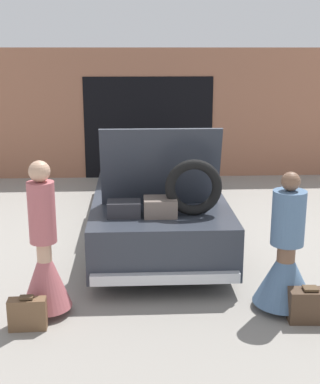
{
  "coord_description": "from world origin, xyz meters",
  "views": [
    {
      "loc": [
        -0.34,
        -8.06,
        2.77
      ],
      "look_at": [
        0.0,
        -1.37,
        0.97
      ],
      "focal_mm": 50.0,
      "sensor_mm": 36.0,
      "label": 1
    }
  ],
  "objects_px": {
    "suitcase_beside_left_person": "(28,314)",
    "person_right": "(286,262)",
    "suitcase_beside_right_person": "(309,305)",
    "person_left": "(45,260)",
    "car": "(156,193)"
  },
  "relations": [
    {
      "from": "car",
      "to": "suitcase_beside_right_person",
      "type": "height_order",
      "value": "car"
    },
    {
      "from": "person_right",
      "to": "suitcase_beside_right_person",
      "type": "bearing_deg",
      "value": -155.57
    },
    {
      "from": "car",
      "to": "suitcase_beside_left_person",
      "type": "height_order",
      "value": "car"
    },
    {
      "from": "suitcase_beside_left_person",
      "to": "person_left",
      "type": "bearing_deg",
      "value": 66.8
    },
    {
      "from": "person_left",
      "to": "car",
      "type": "bearing_deg",
      "value": 168.54
    },
    {
      "from": "suitcase_beside_right_person",
      "to": "suitcase_beside_left_person",
      "type": "bearing_deg",
      "value": -179.7
    },
    {
      "from": "person_right",
      "to": "suitcase_beside_left_person",
      "type": "bearing_deg",
      "value": 91.02
    },
    {
      "from": "person_left",
      "to": "person_right",
      "type": "distance_m",
      "value": 2.58
    },
    {
      "from": "person_right",
      "to": "suitcase_beside_right_person",
      "type": "distance_m",
      "value": 0.51
    },
    {
      "from": "person_left",
      "to": "person_right",
      "type": "xyz_separation_m",
      "value": [
        2.58,
        -0.01,
        -0.07
      ]
    },
    {
      "from": "suitcase_beside_left_person",
      "to": "suitcase_beside_right_person",
      "type": "relative_size",
      "value": 0.88
    },
    {
      "from": "person_right",
      "to": "suitcase_beside_right_person",
      "type": "xyz_separation_m",
      "value": [
        0.18,
        -0.31,
        -0.36
      ]
    },
    {
      "from": "person_left",
      "to": "suitcase_beside_left_person",
      "type": "bearing_deg",
      "value": -9.49
    },
    {
      "from": "car",
      "to": "suitcase_beside_left_person",
      "type": "bearing_deg",
      "value": -114.95
    },
    {
      "from": "suitcase_beside_left_person",
      "to": "person_right",
      "type": "bearing_deg",
      "value": 6.87
    }
  ]
}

